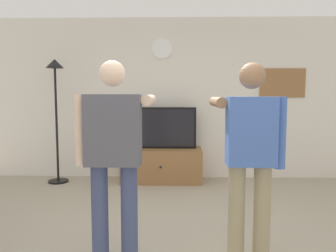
{
  "coord_description": "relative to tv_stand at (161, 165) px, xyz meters",
  "views": [
    {
      "loc": [
        0.04,
        -2.75,
        1.43
      ],
      "look_at": [
        -0.06,
        1.2,
        1.05
      ],
      "focal_mm": 35.57,
      "sensor_mm": 36.0,
      "label": 1
    }
  ],
  "objects": [
    {
      "name": "tv_stand",
      "position": [
        0.0,
        0.0,
        0.0
      ],
      "size": [
        1.3,
        0.56,
        0.54
      ],
      "color": "olive",
      "rests_on": "ground_plane"
    },
    {
      "name": "wall_clock",
      "position": [
        0.0,
        0.29,
        1.92
      ],
      "size": [
        0.34,
        0.03,
        0.34
      ],
      "primitive_type": "cylinder",
      "rotation": [
        1.57,
        0.0,
        0.0
      ],
      "color": "white"
    },
    {
      "name": "person_standing_nearer_lamp",
      "position": [
        -0.27,
        -2.66,
        0.7
      ],
      "size": [
        0.63,
        0.78,
        1.7
      ],
      "color": "#384266",
      "rests_on": "ground_plane"
    },
    {
      "name": "back_wall",
      "position": [
        0.21,
        0.35,
        1.08
      ],
      "size": [
        6.4,
        0.1,
        2.7
      ],
      "primitive_type": "cube",
      "color": "silver",
      "rests_on": "ground_plane"
    },
    {
      "name": "framed_picture",
      "position": [
        2.01,
        0.3,
        1.34
      ],
      "size": [
        0.75,
        0.04,
        0.48
      ],
      "primitive_type": "cube",
      "color": "olive"
    },
    {
      "name": "television",
      "position": [
        0.0,
        0.05,
        0.61
      ],
      "size": [
        1.13,
        0.07,
        0.67
      ],
      "color": "black",
      "rests_on": "tv_stand"
    },
    {
      "name": "floor_lamp",
      "position": [
        -1.68,
        -0.09,
        1.14
      ],
      "size": [
        0.32,
        0.32,
        1.98
      ],
      "color": "black",
      "rests_on": "ground_plane"
    },
    {
      "name": "person_standing_nearer_couch",
      "position": [
        0.85,
        -2.66,
        0.67
      ],
      "size": [
        0.56,
        0.78,
        1.68
      ],
      "color": "gray",
      "rests_on": "ground_plane"
    }
  ]
}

